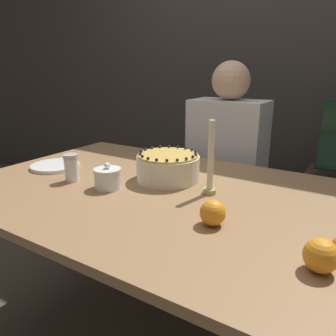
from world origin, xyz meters
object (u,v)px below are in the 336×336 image
(sugar_shaker, at_px, (71,168))
(person_man_blue_shirt, at_px, (225,189))
(cake, at_px, (168,167))
(candle, at_px, (210,165))
(sugar_bowl, at_px, (108,178))

(sugar_shaker, bearing_deg, person_man_blue_shirt, 67.17)
(cake, distance_m, candle, 0.22)
(candle, bearing_deg, person_man_blue_shirt, 106.82)
(cake, xyz_separation_m, person_man_blue_shirt, (0.02, 0.59, -0.28))
(sugar_bowl, bearing_deg, cake, 55.39)
(sugar_bowl, height_order, person_man_blue_shirt, person_man_blue_shirt)
(cake, height_order, sugar_shaker, cake)
(sugar_bowl, distance_m, person_man_blue_shirt, 0.85)
(sugar_bowl, relative_size, sugar_shaker, 0.93)
(cake, xyz_separation_m, sugar_shaker, (-0.32, -0.22, 0.00))
(cake, distance_m, sugar_bowl, 0.25)
(candle, distance_m, person_man_blue_shirt, 0.74)
(cake, bearing_deg, candle, -13.48)
(cake, relative_size, sugar_bowl, 2.46)
(person_man_blue_shirt, bearing_deg, sugar_shaker, 67.17)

